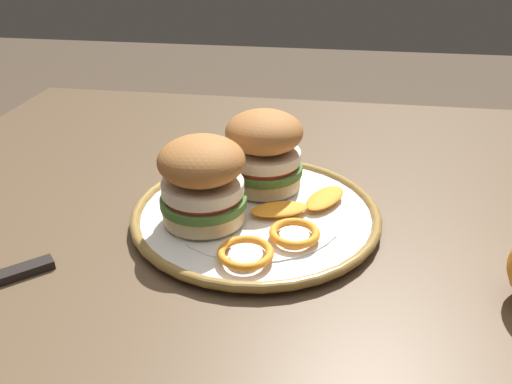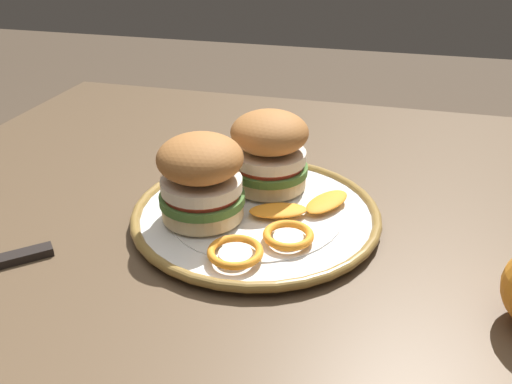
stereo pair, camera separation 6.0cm
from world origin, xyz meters
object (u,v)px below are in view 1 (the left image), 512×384
object	(u,v)px
sandwich_half_right	(264,149)
dinner_plate	(256,214)
dining_table	(293,299)
sandwich_half_left	(203,179)

from	to	relation	value
sandwich_half_right	dinner_plate	bearing A→B (deg)	89.60
dining_table	dinner_plate	size ratio (longest dim) A/B	3.80
dinner_plate	sandwich_half_right	xyz separation A→B (m)	(-0.00, -0.06, 0.06)
dining_table	sandwich_half_right	size ratio (longest dim) A/B	8.26
sandwich_half_left	dinner_plate	bearing A→B (deg)	-152.03
sandwich_half_left	sandwich_half_right	bearing A→B (deg)	-121.22
dining_table	dinner_plate	world-z (taller)	dinner_plate
dining_table	dinner_plate	distance (m)	0.12
dining_table	sandwich_half_right	distance (m)	0.19
dining_table	dinner_plate	xyz separation A→B (m)	(0.05, -0.03, 0.10)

